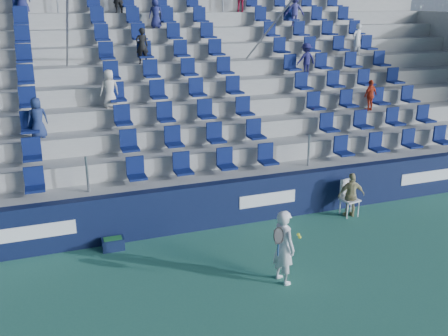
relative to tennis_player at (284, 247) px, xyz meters
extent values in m
plane|color=#32745D|center=(-0.53, -0.10, -0.81)|extent=(70.00, 70.00, 0.00)
cube|color=#0F1738|center=(-0.53, 3.05, -0.21)|extent=(24.00, 0.30, 1.20)
cube|color=white|center=(-5.53, 2.89, -0.19)|extent=(3.20, 0.02, 0.34)
cube|color=white|center=(0.97, 2.89, -0.19)|extent=(1.60, 0.02, 0.34)
cube|color=white|center=(6.47, 2.89, -0.19)|extent=(2.40, 0.02, 0.34)
cube|color=#A2A29D|center=(-0.53, 3.62, -0.21)|extent=(24.00, 0.85, 1.20)
cube|color=#A2A29D|center=(-0.53, 4.47, 0.04)|extent=(24.00, 0.85, 1.70)
cube|color=#A2A29D|center=(-0.53, 5.32, 0.29)|extent=(24.00, 0.85, 2.20)
cube|color=#A2A29D|center=(-0.53, 6.17, 0.54)|extent=(24.00, 0.85, 2.70)
cube|color=#A2A29D|center=(-0.53, 7.02, 0.79)|extent=(24.00, 0.85, 3.20)
cube|color=#A2A29D|center=(-0.53, 7.87, 1.04)|extent=(24.00, 0.85, 3.70)
cube|color=#A2A29D|center=(-0.53, 8.72, 1.29)|extent=(24.00, 0.85, 4.20)
cube|color=#A2A29D|center=(-0.53, 9.57, 1.54)|extent=(24.00, 0.85, 4.70)
cube|color=#A2A29D|center=(-0.53, 10.42, 1.79)|extent=(24.00, 0.85, 5.20)
cube|color=#A2A29D|center=(-0.53, 11.10, 2.29)|extent=(24.00, 0.50, 6.20)
cube|color=#0C184D|center=(-0.53, 3.62, 0.74)|extent=(16.05, 0.50, 0.70)
cube|color=#0C184D|center=(-0.53, 4.47, 1.24)|extent=(16.05, 0.50, 0.70)
cube|color=#0C184D|center=(-0.53, 5.32, 1.74)|extent=(16.05, 0.50, 0.70)
cube|color=#0C184D|center=(-0.53, 6.17, 2.24)|extent=(16.05, 0.50, 0.70)
cube|color=#0C184D|center=(-0.53, 7.02, 2.74)|extent=(16.05, 0.50, 0.70)
cube|color=#0C184D|center=(-0.53, 7.87, 3.24)|extent=(16.05, 0.50, 0.70)
cube|color=#0C184D|center=(-0.53, 8.72, 3.74)|extent=(16.05, 0.50, 0.70)
cube|color=#0C184D|center=(-0.53, 9.57, 4.24)|extent=(16.05, 0.50, 0.70)
cube|color=#0C184D|center=(-0.53, 10.42, 4.74)|extent=(16.05, 0.50, 0.70)
cylinder|color=gray|center=(-3.53, 7.02, 3.54)|extent=(0.06, 7.68, 4.55)
cylinder|color=gray|center=(2.47, 7.02, 3.54)|extent=(0.06, 7.68, 4.55)
imported|color=navy|center=(-4.52, 5.27, 1.93)|extent=(0.58, 0.43, 1.07)
imported|color=#1C1B51|center=(4.18, 6.97, 2.92)|extent=(0.72, 0.46, 1.06)
imported|color=#BAB2A7|center=(-2.54, 6.12, 2.43)|extent=(0.57, 0.42, 1.08)
imported|color=red|center=(5.66, 5.27, 1.89)|extent=(0.63, 0.40, 1.00)
imported|color=black|center=(-1.22, 7.82, 3.45)|extent=(0.42, 0.28, 1.11)
imported|color=navy|center=(-0.36, 9.52, 4.38)|extent=(0.50, 0.35, 0.98)
imported|color=#3E3A80|center=(5.01, 9.52, 4.46)|extent=(0.83, 0.63, 1.14)
imported|color=white|center=(6.73, 7.82, 3.45)|extent=(0.46, 0.35, 1.12)
imported|color=white|center=(0.00, 0.00, 0.00)|extent=(0.51, 0.66, 1.61)
cylinder|color=navy|center=(-0.25, -0.25, 0.11)|extent=(0.03, 0.03, 0.28)
torus|color=black|center=(-0.25, -0.25, 0.41)|extent=(0.30, 0.17, 0.28)
plane|color=#262626|center=(-0.25, -0.25, 0.41)|extent=(0.30, 0.16, 0.29)
sphere|color=#C2CF30|center=(0.25, -0.20, 0.27)|extent=(0.07, 0.07, 0.07)
sphere|color=#C2CF30|center=(0.25, -0.14, 0.30)|extent=(0.07, 0.07, 0.07)
cube|color=white|center=(3.23, 2.45, -0.35)|extent=(0.51, 0.51, 0.04)
cube|color=white|center=(3.23, 2.66, -0.08)|extent=(0.44, 0.12, 0.54)
cylinder|color=white|center=(3.05, 2.27, -0.59)|extent=(0.03, 0.03, 0.44)
cylinder|color=white|center=(3.41, 2.27, -0.59)|extent=(0.03, 0.03, 0.44)
cylinder|color=white|center=(3.05, 2.62, -0.59)|extent=(0.03, 0.03, 0.44)
cylinder|color=white|center=(3.41, 2.62, -0.59)|extent=(0.03, 0.03, 0.44)
imported|color=tan|center=(3.23, 2.40, -0.19)|extent=(0.78, 0.47, 1.24)
cube|color=#101A3A|center=(-3.14, 2.65, -0.67)|extent=(0.52, 0.34, 0.28)
cube|color=#1E662D|center=(-3.14, 2.65, -0.60)|extent=(0.42, 0.25, 0.17)
camera|label=1|loc=(-4.29, -8.22, 4.78)|focal=40.00mm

